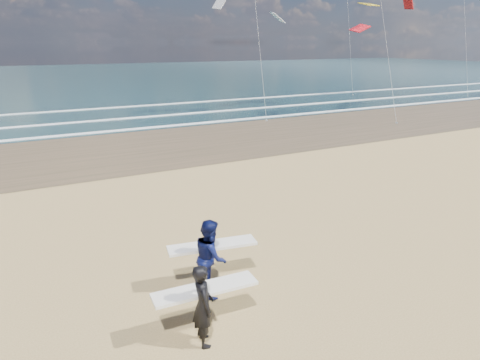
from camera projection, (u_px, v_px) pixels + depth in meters
wet_sand_strip at (356, 122)px, 32.99m from camera, size 220.00×12.00×0.01m
ocean at (153, 76)px, 78.50m from camera, size 220.00×100.00×0.02m
foam_breakers at (284, 105)px, 41.49m from camera, size 220.00×11.70×0.05m
surfer_near at (203, 303)px, 8.51m from camera, size 2.22×1.02×1.75m
surfer_far at (211, 256)px, 10.23m from camera, size 2.26×1.34×1.90m
kite_0 at (386, 38)px, 32.80m from camera, size 6.33×4.80×10.81m
kite_1 at (258, 34)px, 33.67m from camera, size 6.36×4.80×11.32m
kite_2 at (465, 14)px, 45.73m from camera, size 5.99×4.76×15.90m
kite_5 at (349, 24)px, 49.25m from camera, size 4.52×4.60×15.24m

